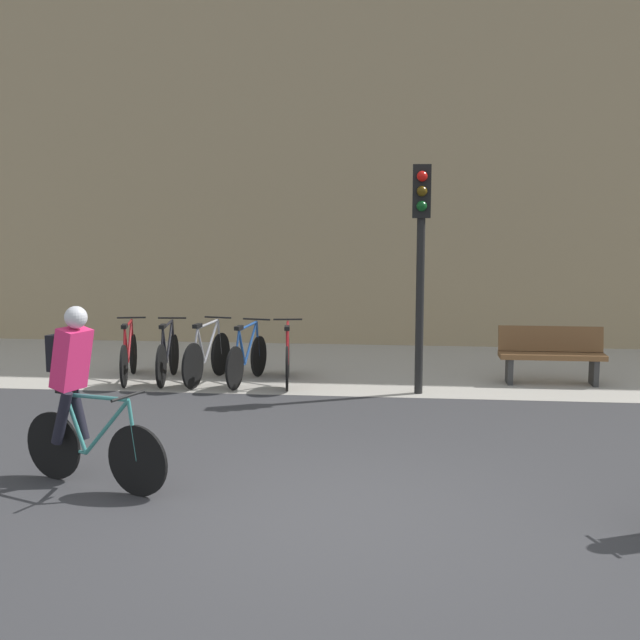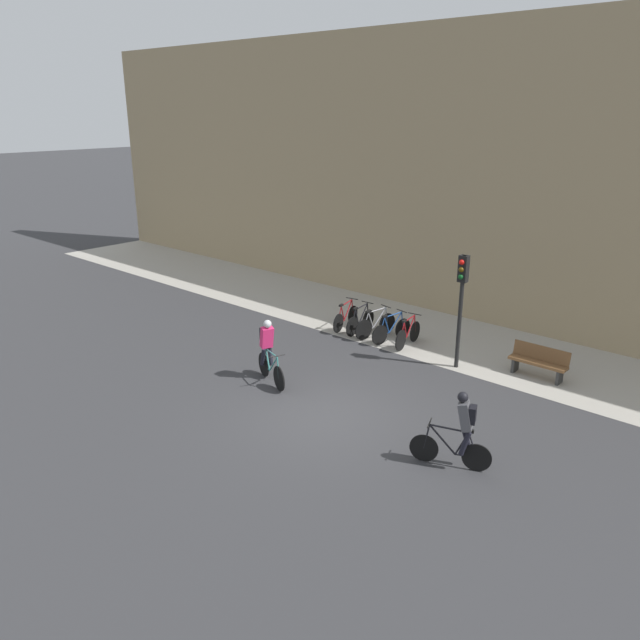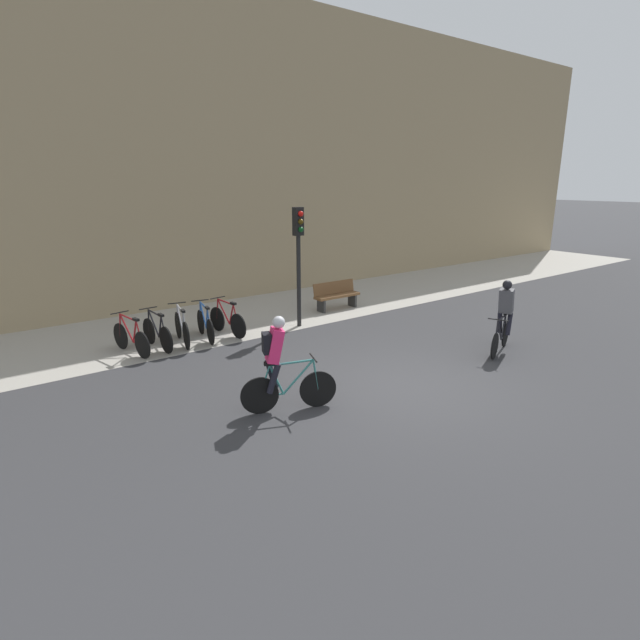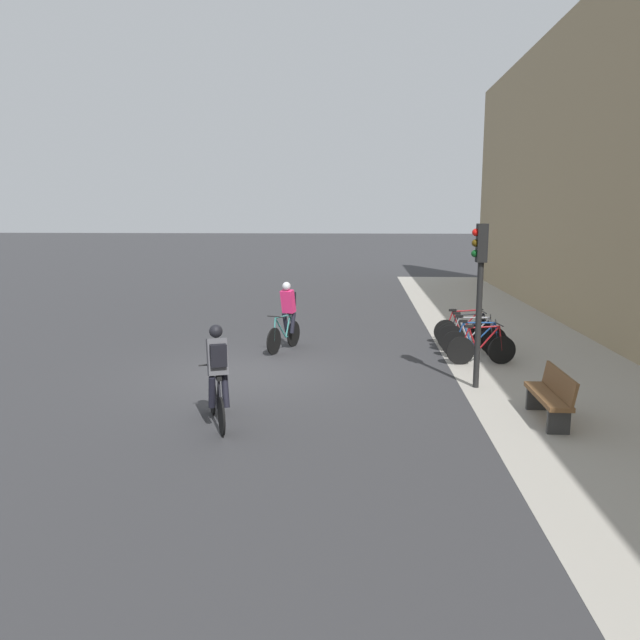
{
  "view_description": "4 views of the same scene",
  "coord_description": "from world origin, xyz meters",
  "px_view_note": "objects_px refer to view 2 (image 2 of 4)",
  "views": [
    {
      "loc": [
        0.53,
        -6.89,
        2.72
      ],
      "look_at": [
        -0.45,
        2.88,
        1.35
      ],
      "focal_mm": 45.0,
      "sensor_mm": 36.0,
      "label": 1
    },
    {
      "loc": [
        9.0,
        -10.44,
        7.22
      ],
      "look_at": [
        -1.74,
        1.69,
        1.67
      ],
      "focal_mm": 35.0,
      "sensor_mm": 36.0,
      "label": 2
    },
    {
      "loc": [
        -6.99,
        -6.53,
        4.04
      ],
      "look_at": [
        -0.62,
        1.9,
        1.07
      ],
      "focal_mm": 28.0,
      "sensor_mm": 36.0,
      "label": 3
    },
    {
      "loc": [
        13.43,
        2.41,
        3.53
      ],
      "look_at": [
        -0.36,
        1.51,
        1.17
      ],
      "focal_mm": 35.0,
      "sensor_mm": 36.0,
      "label": 4
    }
  ],
  "objects_px": {
    "cyclist_pink": "(268,349)",
    "bench": "(539,362)",
    "cyclist_grey": "(461,428)",
    "parked_bike_2": "(376,325)",
    "parked_bike_1": "(360,321)",
    "traffic_light_pole": "(462,291)",
    "parked_bike_4": "(408,334)",
    "parked_bike_0": "(346,317)",
    "parked_bike_3": "(391,330)"
  },
  "relations": [
    {
      "from": "parked_bike_4",
      "to": "bench",
      "type": "relative_size",
      "value": 1.03
    },
    {
      "from": "parked_bike_3",
      "to": "bench",
      "type": "height_order",
      "value": "parked_bike_3"
    },
    {
      "from": "parked_bike_2",
      "to": "parked_bike_3",
      "type": "relative_size",
      "value": 1.03
    },
    {
      "from": "cyclist_grey",
      "to": "parked_bike_1",
      "type": "height_order",
      "value": "cyclist_grey"
    },
    {
      "from": "cyclist_grey",
      "to": "parked_bike_0",
      "type": "relative_size",
      "value": 1.04
    },
    {
      "from": "traffic_light_pole",
      "to": "parked_bike_1",
      "type": "bearing_deg",
      "value": 172.93
    },
    {
      "from": "parked_bike_2",
      "to": "traffic_light_pole",
      "type": "bearing_deg",
      "value": -8.41
    },
    {
      "from": "cyclist_grey",
      "to": "parked_bike_3",
      "type": "distance_m",
      "value": 7.55
    },
    {
      "from": "cyclist_grey",
      "to": "traffic_light_pole",
      "type": "distance_m",
      "value": 5.65
    },
    {
      "from": "parked_bike_1",
      "to": "traffic_light_pole",
      "type": "distance_m",
      "value": 4.41
    },
    {
      "from": "cyclist_pink",
      "to": "traffic_light_pole",
      "type": "distance_m",
      "value": 5.66
    },
    {
      "from": "cyclist_grey",
      "to": "parked_bike_2",
      "type": "height_order",
      "value": "cyclist_grey"
    },
    {
      "from": "bench",
      "to": "parked_bike_0",
      "type": "bearing_deg",
      "value": -176.46
    },
    {
      "from": "cyclist_pink",
      "to": "parked_bike_0",
      "type": "bearing_deg",
      "value": 103.67
    },
    {
      "from": "parked_bike_2",
      "to": "traffic_light_pole",
      "type": "distance_m",
      "value": 3.85
    },
    {
      "from": "parked_bike_0",
      "to": "parked_bike_4",
      "type": "distance_m",
      "value": 2.55
    },
    {
      "from": "parked_bike_0",
      "to": "parked_bike_2",
      "type": "distance_m",
      "value": 1.27
    },
    {
      "from": "parked_bike_3",
      "to": "traffic_light_pole",
      "type": "distance_m",
      "value": 3.32
    },
    {
      "from": "cyclist_grey",
      "to": "parked_bike_2",
      "type": "bearing_deg",
      "value": 139.33
    },
    {
      "from": "parked_bike_3",
      "to": "parked_bike_1",
      "type": "bearing_deg",
      "value": 179.98
    },
    {
      "from": "cyclist_grey",
      "to": "parked_bike_2",
      "type": "distance_m",
      "value": 8.02
    },
    {
      "from": "cyclist_pink",
      "to": "traffic_light_pole",
      "type": "relative_size",
      "value": 0.53
    },
    {
      "from": "cyclist_grey",
      "to": "bench",
      "type": "relative_size",
      "value": 1.09
    },
    {
      "from": "cyclist_pink",
      "to": "bench",
      "type": "xyz_separation_m",
      "value": [
        5.48,
        5.2,
        -0.48
      ]
    },
    {
      "from": "cyclist_pink",
      "to": "parked_bike_4",
      "type": "relative_size",
      "value": 1.08
    },
    {
      "from": "cyclist_pink",
      "to": "cyclist_grey",
      "type": "height_order",
      "value": "cyclist_pink"
    },
    {
      "from": "traffic_light_pole",
      "to": "bench",
      "type": "bearing_deg",
      "value": 23.46
    },
    {
      "from": "parked_bike_4",
      "to": "traffic_light_pole",
      "type": "distance_m",
      "value": 2.83
    },
    {
      "from": "cyclist_pink",
      "to": "cyclist_grey",
      "type": "distance_m",
      "value": 6.19
    },
    {
      "from": "traffic_light_pole",
      "to": "parked_bike_0",
      "type": "bearing_deg",
      "value": 173.92
    },
    {
      "from": "cyclist_pink",
      "to": "bench",
      "type": "distance_m",
      "value": 7.57
    },
    {
      "from": "parked_bike_3",
      "to": "traffic_light_pole",
      "type": "xyz_separation_m",
      "value": [
        2.66,
        -0.49,
        1.93
      ]
    },
    {
      "from": "parked_bike_1",
      "to": "parked_bike_2",
      "type": "bearing_deg",
      "value": -0.0
    },
    {
      "from": "parked_bike_1",
      "to": "cyclist_grey",
      "type": "bearing_deg",
      "value": -37.86
    },
    {
      "from": "cyclist_pink",
      "to": "bench",
      "type": "height_order",
      "value": "cyclist_pink"
    },
    {
      "from": "parked_bike_2",
      "to": "parked_bike_4",
      "type": "bearing_deg",
      "value": 0.0
    },
    {
      "from": "parked_bike_4",
      "to": "cyclist_grey",
      "type": "bearing_deg",
      "value": -47.43
    },
    {
      "from": "parked_bike_1",
      "to": "bench",
      "type": "height_order",
      "value": "parked_bike_1"
    },
    {
      "from": "parked_bike_3",
      "to": "parked_bike_4",
      "type": "bearing_deg",
      "value": 0.05
    },
    {
      "from": "bench",
      "to": "parked_bike_1",
      "type": "bearing_deg",
      "value": -176.09
    },
    {
      "from": "parked_bike_4",
      "to": "bench",
      "type": "bearing_deg",
      "value": 5.73
    },
    {
      "from": "traffic_light_pole",
      "to": "bench",
      "type": "height_order",
      "value": "traffic_light_pole"
    },
    {
      "from": "cyclist_pink",
      "to": "parked_bike_2",
      "type": "distance_m",
      "value": 4.82
    },
    {
      "from": "parked_bike_0",
      "to": "parked_bike_2",
      "type": "bearing_deg",
      "value": 0.04
    },
    {
      "from": "parked_bike_0",
      "to": "parked_bike_4",
      "type": "height_order",
      "value": "parked_bike_4"
    },
    {
      "from": "cyclist_pink",
      "to": "parked_bike_4",
      "type": "distance_m",
      "value": 5.01
    },
    {
      "from": "parked_bike_3",
      "to": "parked_bike_2",
      "type": "bearing_deg",
      "value": 179.96
    },
    {
      "from": "cyclist_grey",
      "to": "parked_bike_4",
      "type": "height_order",
      "value": "cyclist_grey"
    },
    {
      "from": "cyclist_grey",
      "to": "traffic_light_pole",
      "type": "height_order",
      "value": "traffic_light_pole"
    },
    {
      "from": "parked_bike_1",
      "to": "cyclist_pink",
      "type": "bearing_deg",
      "value": -83.72
    }
  ]
}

